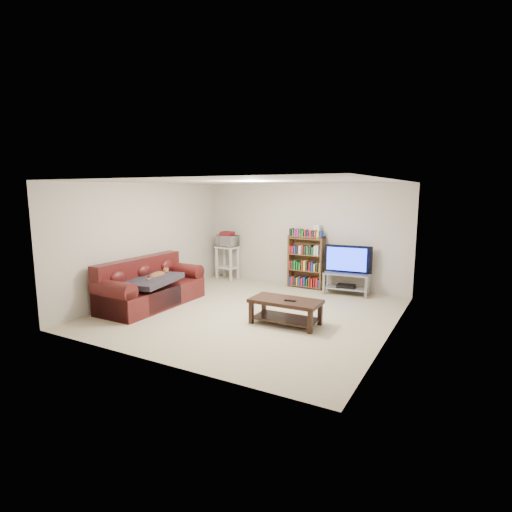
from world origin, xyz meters
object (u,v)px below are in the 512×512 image
Objects in this scene: coffee_table at (286,307)px; sofa at (149,289)px; tv_stand at (346,280)px; bookshelf at (306,261)px.

sofa is at bearing -175.66° from coffee_table.
bookshelf is (-1.01, 0.17, 0.30)m from tv_stand.
sofa reaches higher than coffee_table.
sofa is 4.15m from tv_stand.
bookshelf reaches higher than sofa.
tv_stand is (3.18, 2.67, 0.00)m from sofa.
tv_stand is 1.06m from bookshelf.
coffee_table is at bearing -103.41° from tv_stand.
tv_stand is 0.82× the size of bookshelf.
coffee_table is at bearing 4.72° from sofa.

